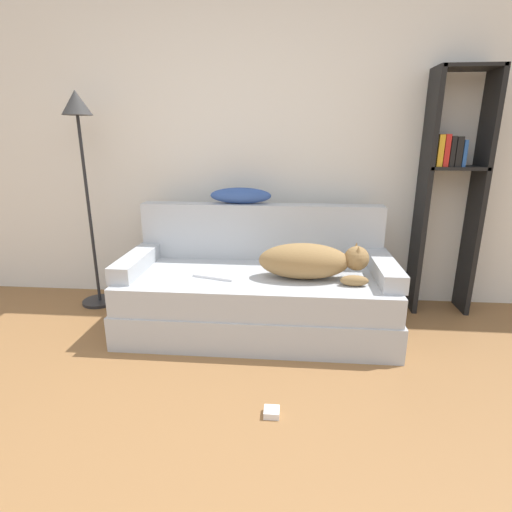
{
  "coord_description": "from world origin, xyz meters",
  "views": [
    {
      "loc": [
        0.46,
        -0.99,
        1.35
      ],
      "look_at": [
        0.24,
        1.55,
        0.58
      ],
      "focal_mm": 28.0,
      "sensor_mm": 36.0,
      "label": 1
    }
  ],
  "objects_px": {
    "throw_pillow": "(241,196)",
    "bookshelf": "(451,182)",
    "laptop": "(219,273)",
    "dog": "(310,261)",
    "floor_lamp": "(82,150)",
    "couch": "(257,301)",
    "power_adapter": "(272,412)"
  },
  "relations": [
    {
      "from": "dog",
      "to": "power_adapter",
      "type": "distance_m",
      "value": 1.04
    },
    {
      "from": "dog",
      "to": "laptop",
      "type": "relative_size",
      "value": 2.12
    },
    {
      "from": "couch",
      "to": "bookshelf",
      "type": "relative_size",
      "value": 1.04
    },
    {
      "from": "throw_pillow",
      "to": "bookshelf",
      "type": "relative_size",
      "value": 0.26
    },
    {
      "from": "dog",
      "to": "throw_pillow",
      "type": "bearing_deg",
      "value": 138.32
    },
    {
      "from": "laptop",
      "to": "dog",
      "type": "bearing_deg",
      "value": 14.08
    },
    {
      "from": "dog",
      "to": "throw_pillow",
      "type": "xyz_separation_m",
      "value": [
        -0.52,
        0.46,
        0.36
      ]
    },
    {
      "from": "throw_pillow",
      "to": "floor_lamp",
      "type": "height_order",
      "value": "floor_lamp"
    },
    {
      "from": "dog",
      "to": "power_adapter",
      "type": "height_order",
      "value": "dog"
    },
    {
      "from": "throw_pillow",
      "to": "bookshelf",
      "type": "height_order",
      "value": "bookshelf"
    },
    {
      "from": "dog",
      "to": "throw_pillow",
      "type": "relative_size",
      "value": 1.56
    },
    {
      "from": "floor_lamp",
      "to": "power_adapter",
      "type": "xyz_separation_m",
      "value": [
        1.51,
        -1.29,
        -1.23
      ]
    },
    {
      "from": "laptop",
      "to": "throw_pillow",
      "type": "relative_size",
      "value": 0.74
    },
    {
      "from": "bookshelf",
      "to": "power_adapter",
      "type": "height_order",
      "value": "bookshelf"
    },
    {
      "from": "throw_pillow",
      "to": "bookshelf",
      "type": "distance_m",
      "value": 1.57
    },
    {
      "from": "couch",
      "to": "power_adapter",
      "type": "height_order",
      "value": "couch"
    },
    {
      "from": "dog",
      "to": "floor_lamp",
      "type": "xyz_separation_m",
      "value": [
        -1.72,
        0.43,
        0.7
      ]
    },
    {
      "from": "floor_lamp",
      "to": "throw_pillow",
      "type": "bearing_deg",
      "value": 1.77
    },
    {
      "from": "laptop",
      "to": "throw_pillow",
      "type": "height_order",
      "value": "throw_pillow"
    },
    {
      "from": "laptop",
      "to": "throw_pillow",
      "type": "xyz_separation_m",
      "value": [
        0.1,
        0.44,
        0.48
      ]
    },
    {
      "from": "dog",
      "to": "laptop",
      "type": "xyz_separation_m",
      "value": [
        -0.62,
        0.02,
        -0.11
      ]
    },
    {
      "from": "power_adapter",
      "to": "laptop",
      "type": "bearing_deg",
      "value": 114.98
    },
    {
      "from": "floor_lamp",
      "to": "power_adapter",
      "type": "height_order",
      "value": "floor_lamp"
    },
    {
      "from": "couch",
      "to": "dog",
      "type": "distance_m",
      "value": 0.5
    },
    {
      "from": "laptop",
      "to": "bookshelf",
      "type": "distance_m",
      "value": 1.84
    },
    {
      "from": "couch",
      "to": "floor_lamp",
      "type": "distance_m",
      "value": 1.74
    },
    {
      "from": "couch",
      "to": "laptop",
      "type": "xyz_separation_m",
      "value": [
        -0.26,
        -0.06,
        0.23
      ]
    },
    {
      "from": "laptop",
      "to": "power_adapter",
      "type": "relative_size",
      "value": 4.38
    },
    {
      "from": "bookshelf",
      "to": "power_adapter",
      "type": "xyz_separation_m",
      "value": [
        -1.25,
        -1.43,
        -1.0
      ]
    },
    {
      "from": "floor_lamp",
      "to": "couch",
      "type": "bearing_deg",
      "value": -14.14
    },
    {
      "from": "laptop",
      "to": "floor_lamp",
      "type": "height_order",
      "value": "floor_lamp"
    },
    {
      "from": "laptop",
      "to": "bookshelf",
      "type": "relative_size",
      "value": 0.19
    }
  ]
}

